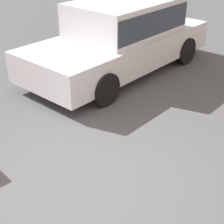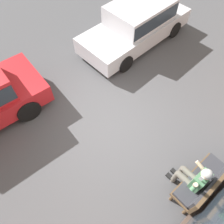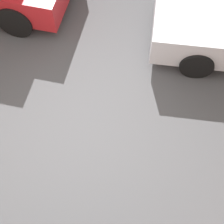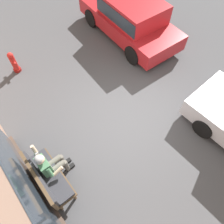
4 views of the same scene
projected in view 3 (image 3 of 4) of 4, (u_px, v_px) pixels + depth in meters
name	position (u px, v px, depth m)	size (l,w,h in m)	color
ground_plane	(83.00, 118.00, 5.81)	(60.00, 60.00, 0.00)	#4C4C4F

